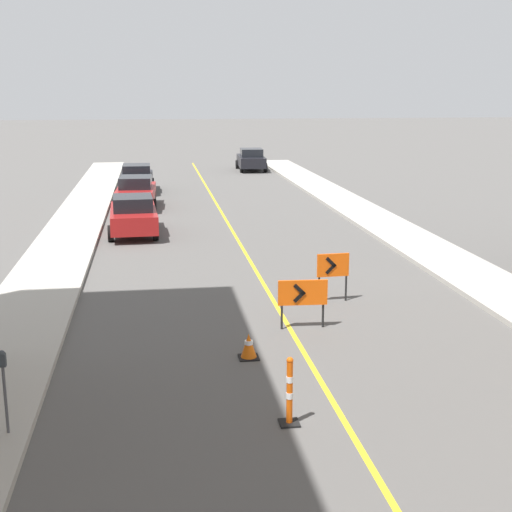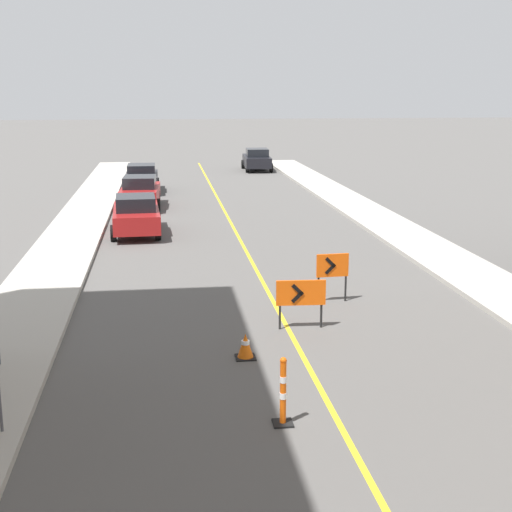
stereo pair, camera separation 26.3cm
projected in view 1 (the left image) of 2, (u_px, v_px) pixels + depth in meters
The scene contains 12 objects.
lane_stripe at pixel (241, 246), 26.80m from camera, with size 0.12×62.44×0.01m.
sidewalk_left at pixel (62, 249), 25.86m from camera, with size 2.35×62.44×0.15m.
sidewalk_right at pixel (408, 239), 27.71m from camera, with size 2.35×62.44×0.15m.
traffic_cone_third at pixel (249, 346), 15.52m from camera, with size 0.44×0.44×0.56m.
delineator_post_rear at pixel (290, 395), 12.38m from camera, with size 0.35×0.35×1.25m.
arrow_barricade_primary at pixel (303, 294), 17.35m from camera, with size 1.22×0.13×1.22m.
arrow_barricade_secondary at pixel (333, 268), 19.55m from camera, with size 0.91×0.12×1.35m.
parked_car_curb_near at pixel (133, 215), 28.69m from camera, with size 1.97×4.37×1.59m.
parked_car_curb_mid at pixel (136, 192), 35.11m from camera, with size 1.99×4.38×1.59m.
parked_car_curb_far at pixel (137, 178), 40.63m from camera, with size 1.93×4.30×1.59m.
parked_car_opposite_side at pixel (251, 159), 51.57m from camera, with size 2.00×4.38×1.59m.
parking_meter_far_curb at pixel (3, 375), 11.64m from camera, with size 0.12×0.11×1.45m.
Camera 1 is at (-3.22, 5.23, 5.72)m, focal length 50.00 mm.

